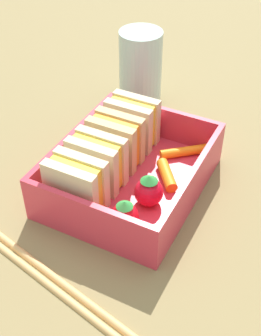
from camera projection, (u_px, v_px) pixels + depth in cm
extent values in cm
cube|color=olive|center=(130.00, 194.00, 50.79)|extent=(120.00, 120.00, 2.00)
cube|color=#D63347|center=(130.00, 183.00, 49.75)|extent=(17.55, 14.18, 1.20)
cube|color=#D63347|center=(75.00, 146.00, 50.45)|extent=(17.55, 0.60, 3.91)
cube|color=#D63347|center=(192.00, 185.00, 45.75)|extent=(17.55, 0.60, 3.91)
cube|color=#D63347|center=(88.00, 218.00, 42.35)|extent=(0.60, 12.98, 3.91)
cube|color=#D63347|center=(164.00, 123.00, 53.85)|extent=(0.60, 12.98, 3.91)
cube|color=beige|center=(70.00, 192.00, 43.82)|extent=(1.05, 5.57, 5.51)
cube|color=yellow|center=(76.00, 185.00, 44.54)|extent=(1.05, 5.13, 5.07)
cube|color=beige|center=(82.00, 179.00, 45.25)|extent=(1.05, 5.57, 5.51)
cube|color=beige|center=(92.00, 168.00, 46.49)|extent=(1.05, 5.57, 5.51)
cube|color=yellow|center=(97.00, 162.00, 47.21)|extent=(1.05, 5.13, 5.07)
cube|color=beige|center=(102.00, 156.00, 47.92)|extent=(1.05, 5.57, 5.51)
cube|color=#D7B47A|center=(111.00, 146.00, 49.17)|extent=(1.05, 5.57, 5.51)
cube|color=orange|center=(116.00, 141.00, 49.88)|extent=(1.05, 5.13, 5.07)
cube|color=#D7B47A|center=(120.00, 136.00, 50.60)|extent=(1.05, 5.57, 5.51)
cube|color=beige|center=(128.00, 127.00, 51.84)|extent=(1.05, 5.57, 5.51)
cube|color=yellow|center=(132.00, 122.00, 52.56)|extent=(1.05, 5.13, 5.07)
cube|color=beige|center=(136.00, 117.00, 53.27)|extent=(1.05, 5.57, 5.51)
sphere|color=red|center=(125.00, 217.00, 43.33)|extent=(2.68, 2.68, 2.68)
cone|color=green|center=(125.00, 204.00, 42.27)|extent=(1.61, 1.61, 0.60)
sphere|color=red|center=(149.00, 192.00, 45.71)|extent=(2.89, 2.89, 2.89)
cone|color=green|center=(149.00, 179.00, 44.58)|extent=(1.74, 1.74, 0.60)
cylinder|color=orange|center=(167.00, 175.00, 48.91)|extent=(4.09, 3.58, 1.22)
cylinder|color=orange|center=(184.00, 151.00, 52.08)|extent=(4.32, 4.89, 1.05)
cylinder|color=tan|center=(46.00, 281.00, 40.48)|extent=(5.19, 20.35, 0.70)
cylinder|color=tan|center=(53.00, 275.00, 41.00)|extent=(5.19, 20.35, 0.70)
cylinder|color=silver|center=(140.00, 66.00, 60.96)|extent=(5.61, 5.61, 9.44)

